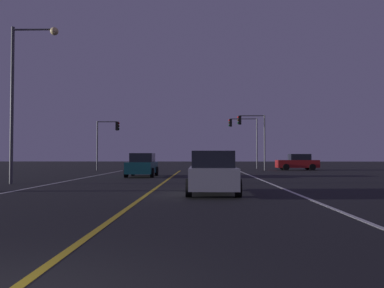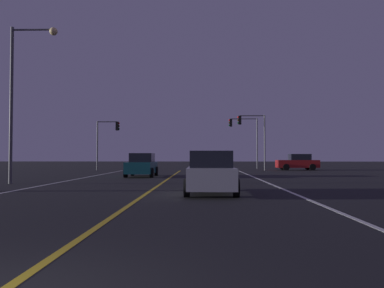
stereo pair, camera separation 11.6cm
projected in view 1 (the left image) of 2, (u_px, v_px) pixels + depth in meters
The scene contains 10 objects.
lane_edge_right at pixel (281, 188), 18.54m from camera, with size 0.16×42.10×0.01m, color silver.
lane_edge_left at pixel (35, 187), 18.81m from camera, with size 0.16×42.10×0.01m, color silver.
lane_center_divider at pixel (157, 187), 18.68m from camera, with size 0.16×42.10×0.01m, color gold.
car_oncoming at pixel (142, 165), 28.44m from camera, with size 2.02×4.30×1.70m.
car_lead_same_lane at pixel (212, 173), 15.57m from camera, with size 2.02×4.30×1.70m.
car_crossing_side at pixel (298, 162), 41.35m from camera, with size 4.30×2.02×1.70m.
traffic_light_near_right at pixel (252, 130), 40.17m from camera, with size 2.85×0.36×5.67m.
traffic_light_near_left at pixel (108, 134), 40.50m from camera, with size 2.39×0.36×5.08m.
traffic_light_far_right at pixel (244, 131), 45.67m from camera, with size 3.37×0.36×5.87m.
street_lamp_left_mid at pixel (23, 84), 21.23m from camera, with size 2.58×0.44×8.53m.
Camera 1 is at (2.11, -3.64, 1.51)m, focal length 36.70 mm.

